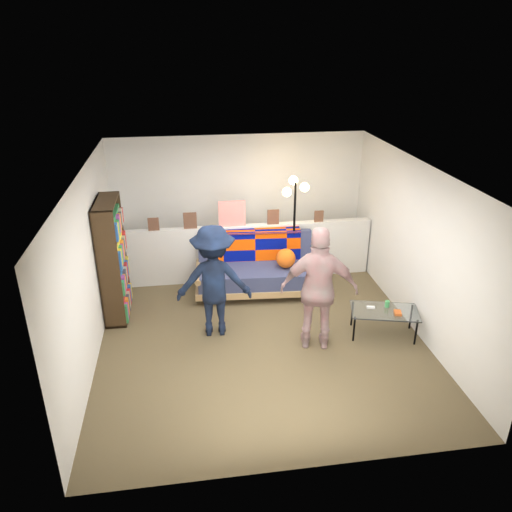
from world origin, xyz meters
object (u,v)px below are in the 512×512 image
at_px(bookshelf, 113,263).
at_px(person_left, 214,281).
at_px(coffee_table, 385,312).
at_px(person_right, 319,289).
at_px(floor_lamp, 294,210).
at_px(futon_sofa, 257,268).

relative_size(bookshelf, person_left, 1.11).
distance_m(coffee_table, person_right, 1.14).
relative_size(coffee_table, floor_lamp, 0.56).
distance_m(bookshelf, person_right, 3.09).
relative_size(futon_sofa, person_right, 1.18).
relative_size(floor_lamp, person_right, 1.07).
bearing_deg(futon_sofa, bookshelf, -168.86).
xyz_separation_m(floor_lamp, person_left, (-1.44, -1.40, -0.50)).
bearing_deg(person_right, floor_lamp, -79.09).
xyz_separation_m(futon_sofa, coffee_table, (1.58, -1.62, -0.03)).
height_order(coffee_table, floor_lamp, floor_lamp).
height_order(futon_sofa, person_right, person_right).
bearing_deg(futon_sofa, person_right, -71.97).
height_order(coffee_table, person_right, person_right).
height_order(person_left, person_right, person_right).
distance_m(futon_sofa, floor_lamp, 1.15).
bearing_deg(person_right, futon_sofa, -58.59).
relative_size(bookshelf, coffee_table, 1.75).
xyz_separation_m(futon_sofa, floor_lamp, (0.65, 0.22, 0.92)).
bearing_deg(coffee_table, floor_lamp, 116.92).
xyz_separation_m(bookshelf, coffee_table, (3.82, -1.18, -0.48)).
xyz_separation_m(coffee_table, floor_lamp, (-0.93, 1.84, 0.96)).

